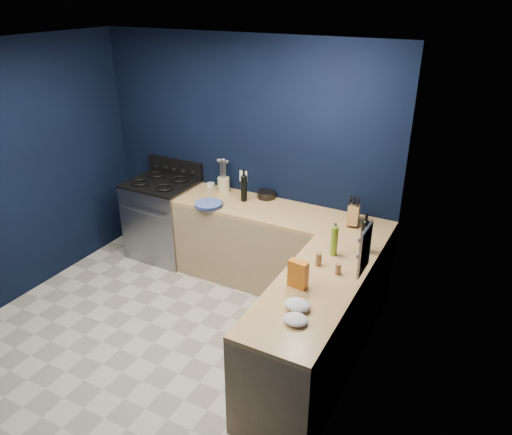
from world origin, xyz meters
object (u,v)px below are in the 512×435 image
Objects in this scene: gas_range at (164,220)px; plate_stack at (208,204)px; utensil_crock at (224,185)px; crouton_bag at (298,274)px; knife_block at (353,215)px.

gas_range is 3.16× the size of plate_stack.
plate_stack is 0.43m from utensil_crock.
utensil_crock reaches higher than gas_range.
gas_range is 2.60m from crouton_bag.
knife_block is 0.86× the size of crouton_bag.
crouton_bag is (-0.04, -1.26, 0.02)m from knife_block.
plate_stack reaches higher than gas_range.
gas_range is 0.95m from plate_stack.
crouton_bag reaches higher than utensil_crock.
crouton_bag is (1.51, -1.39, 0.03)m from utensil_crock.
utensil_crock is (-0.07, 0.42, 0.06)m from plate_stack.
knife_block reaches higher than utensil_crock.
gas_range is at bearing -164.50° from utensil_crock.
utensil_crock is at bearing 144.35° from crouton_bag.
knife_block is (1.56, -0.13, 0.01)m from utensil_crock.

